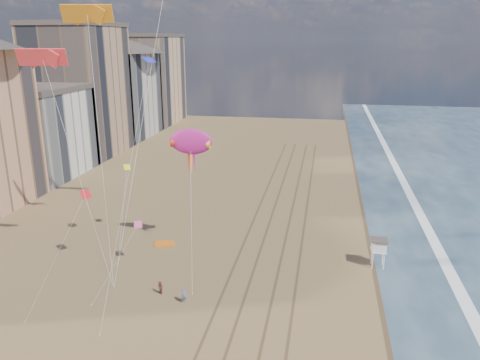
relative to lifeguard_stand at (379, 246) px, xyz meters
name	(u,v)px	position (x,y,z in m)	size (l,w,h in m)	color
wet_sand	(395,223)	(3.82, 14.45, -2.63)	(260.00, 260.00, 0.00)	#42301E
foam	(426,225)	(8.02, 14.45, -2.63)	(260.00, 260.00, 0.00)	white
tracks	(273,243)	(-12.63, 4.45, -2.62)	(7.68, 120.00, 0.01)	brown
buildings	(67,97)	(-60.91, 40.04, 10.92)	(34.72, 131.35, 29.00)	#C6B284
lifeguard_stand	(379,246)	(0.00, 0.00, 0.00)	(1.89, 1.89, 3.41)	silver
grounded_kite	(164,244)	(-26.37, 1.26, -2.49)	(2.43, 1.55, 0.28)	orange
show_kite	(191,142)	(-21.90, -0.40, 11.39)	(4.76, 5.28, 17.12)	#AF1A79
kite_flyer_a	(184,296)	(-19.80, -11.56, -1.83)	(0.59, 0.38, 1.61)	slate
kite_flyer_b	(160,288)	(-22.69, -10.46, -1.89)	(0.72, 0.56, 1.48)	brown
small_kites	(123,160)	(-28.47, -4.46, 9.91)	(10.03, 10.90, 18.72)	red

